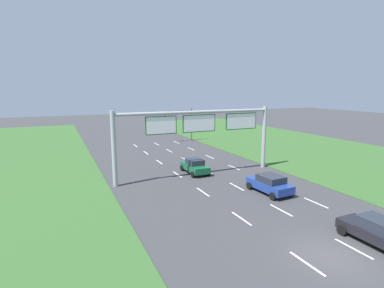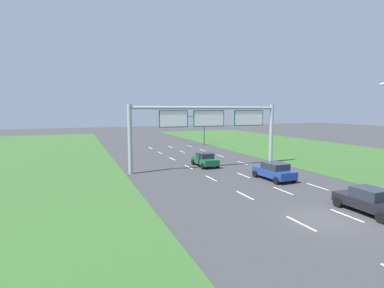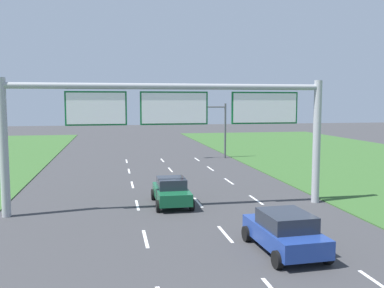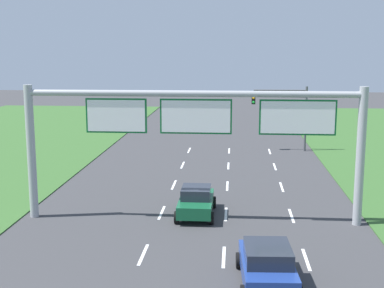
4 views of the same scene
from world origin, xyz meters
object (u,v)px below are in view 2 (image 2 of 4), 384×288
car_lead_silver (369,201)px  traffic_light_mast (194,124)px  sign_gantry (210,123)px  car_mid_lane (205,160)px  car_near_red (274,171)px

car_lead_silver → traffic_light_mast: traffic_light_mast is taller
sign_gantry → traffic_light_mast: bearing=72.9°
car_mid_lane → car_lead_silver: bearing=-79.6°
car_near_red → car_lead_silver: car_near_red is taller
car_near_red → sign_gantry: bearing=110.2°
car_near_red → traffic_light_mast: bearing=81.0°
car_mid_lane → sign_gantry: sign_gantry is taller
car_lead_silver → traffic_light_mast: (2.95, 36.62, 3.08)m
sign_gantry → traffic_light_mast: size_ratio=3.08×
car_lead_silver → sign_gantry: size_ratio=0.24×
car_mid_lane → car_near_red: bearing=-68.4°
car_mid_lane → sign_gantry: (0.13, -0.93, 4.19)m
car_near_red → car_lead_silver: size_ratio=1.01×
car_mid_lane → sign_gantry: 4.30m
sign_gantry → traffic_light_mast: 20.63m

